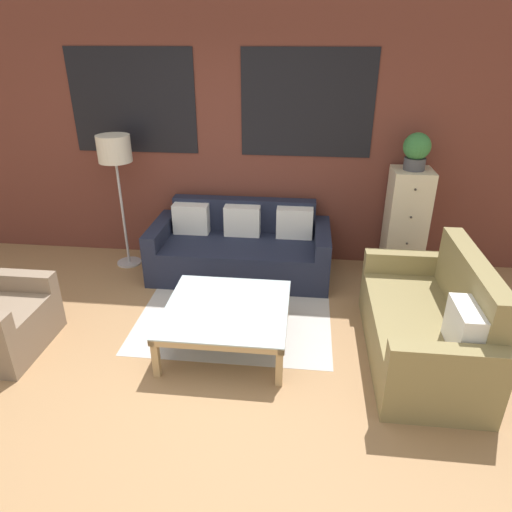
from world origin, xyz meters
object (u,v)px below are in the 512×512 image
Objects in this scene: floor_lamp at (115,155)px; drawer_cabinet at (405,223)px; couch_dark at (241,249)px; coffee_table at (227,312)px; potted_plant at (416,150)px; settee_vintage at (428,326)px.

floor_lamp reaches higher than drawer_cabinet.
coffee_table is at bearing -87.06° from couch_dark.
potted_plant reaches higher than couch_dark.
floor_lamp is at bearing 135.15° from coffee_table.
coffee_table is 0.69× the size of floor_lamp.
drawer_cabinet is at bearing 87.81° from settee_vintage.
coffee_table is 2.33m from drawer_cabinet.
floor_lamp reaches higher than settee_vintage.
coffee_table is at bearing -44.85° from floor_lamp.
couch_dark is at bearing -3.12° from floor_lamp.
drawer_cabinet is at bearing 41.89° from coffee_table.
settee_vintage is at bearing -92.19° from drawer_cabinet.
couch_dark is 2.12m from potted_plant.
settee_vintage is 1.53× the size of coffee_table.
couch_dark is 5.16× the size of potted_plant.
potted_plant is (1.79, 0.20, 1.11)m from couch_dark.
potted_plant is at bearing 41.89° from coffee_table.
couch_dark is 1.69m from floor_lamp.
floor_lamp is (-3.09, 1.43, 0.98)m from settee_vintage.
settee_vintage is 3.55m from floor_lamp.
settee_vintage is 4.21× the size of potted_plant.
settee_vintage is 1.59m from drawer_cabinet.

